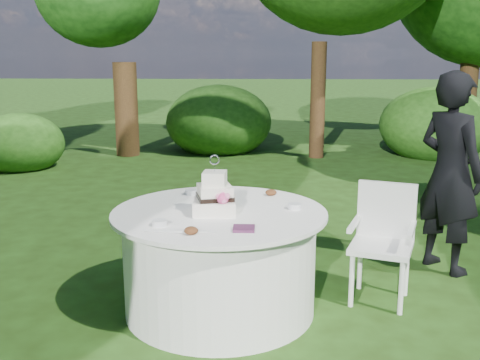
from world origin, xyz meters
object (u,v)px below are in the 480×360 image
at_px(cake, 215,197).
at_px(chair, 383,234).
at_px(guest, 450,173).
at_px(table, 220,260).
at_px(napkins, 244,229).

xyz_separation_m(cake, chair, (1.27, 0.33, -0.36)).
bearing_deg(guest, table, 82.85).
xyz_separation_m(table, chair, (1.25, 0.28, 0.13)).
bearing_deg(chair, napkins, -145.43).
distance_m(table, chair, 1.29).
distance_m(napkins, guest, 2.20).
height_order(napkins, chair, chair).
relative_size(table, chair, 1.72).
bearing_deg(table, guest, 25.24).
bearing_deg(table, cake, -117.92).
height_order(napkins, table, napkins).
relative_size(guest, chair, 1.93).
distance_m(napkins, cake, 0.46).
bearing_deg(cake, napkins, -60.81).
relative_size(napkins, table, 0.09).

